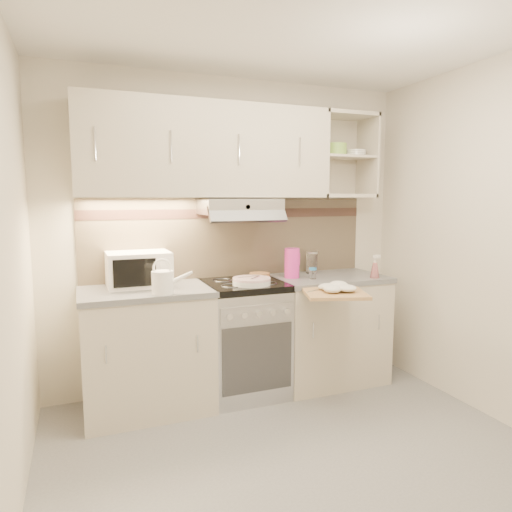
{
  "coord_description": "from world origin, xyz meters",
  "views": [
    {
      "loc": [
        -1.18,
        -2.18,
        1.54
      ],
      "look_at": [
        0.04,
        0.95,
        1.12
      ],
      "focal_mm": 32.0,
      "sensor_mm": 36.0,
      "label": 1
    }
  ],
  "objects_px": {
    "microwave": "(139,269)",
    "cutting_board": "(335,293)",
    "watering_can": "(164,281)",
    "spray_bottle": "(375,268)",
    "pink_pitcher": "(292,263)",
    "electric_range": "(244,338)",
    "glass_jar": "(312,262)",
    "plate_stack": "(252,281)"
  },
  "relations": [
    {
      "from": "microwave",
      "to": "cutting_board",
      "type": "relative_size",
      "value": 1.07
    },
    {
      "from": "watering_can",
      "to": "cutting_board",
      "type": "xyz_separation_m",
      "value": [
        1.16,
        -0.3,
        -0.11
      ]
    },
    {
      "from": "spray_bottle",
      "to": "cutting_board",
      "type": "xyz_separation_m",
      "value": [
        -0.55,
        -0.3,
        -0.11
      ]
    },
    {
      "from": "pink_pitcher",
      "to": "cutting_board",
      "type": "bearing_deg",
      "value": -91.68
    },
    {
      "from": "electric_range",
      "to": "microwave",
      "type": "height_order",
      "value": "microwave"
    },
    {
      "from": "glass_jar",
      "to": "cutting_board",
      "type": "relative_size",
      "value": 0.45
    },
    {
      "from": "pink_pitcher",
      "to": "glass_jar",
      "type": "xyz_separation_m",
      "value": [
        0.26,
        0.14,
        -0.03
      ]
    },
    {
      "from": "plate_stack",
      "to": "spray_bottle",
      "type": "height_order",
      "value": "spray_bottle"
    },
    {
      "from": "microwave",
      "to": "glass_jar",
      "type": "height_order",
      "value": "microwave"
    },
    {
      "from": "microwave",
      "to": "spray_bottle",
      "type": "xyz_separation_m",
      "value": [
        1.83,
        -0.33,
        -0.05
      ]
    },
    {
      "from": "electric_range",
      "to": "pink_pitcher",
      "type": "distance_m",
      "value": 0.72
    },
    {
      "from": "watering_can",
      "to": "cutting_board",
      "type": "distance_m",
      "value": 1.2
    },
    {
      "from": "plate_stack",
      "to": "glass_jar",
      "type": "height_order",
      "value": "glass_jar"
    },
    {
      "from": "electric_range",
      "to": "spray_bottle",
      "type": "distance_m",
      "value": 1.2
    },
    {
      "from": "watering_can",
      "to": "spray_bottle",
      "type": "bearing_deg",
      "value": 8.46
    },
    {
      "from": "watering_can",
      "to": "pink_pitcher",
      "type": "distance_m",
      "value": 1.11
    },
    {
      "from": "microwave",
      "to": "plate_stack",
      "type": "xyz_separation_m",
      "value": [
        0.79,
        -0.25,
        -0.1
      ]
    },
    {
      "from": "microwave",
      "to": "pink_pitcher",
      "type": "height_order",
      "value": "microwave"
    },
    {
      "from": "microwave",
      "to": "watering_can",
      "type": "bearing_deg",
      "value": -70.75
    },
    {
      "from": "spray_bottle",
      "to": "pink_pitcher",
      "type": "bearing_deg",
      "value": 150.13
    },
    {
      "from": "microwave",
      "to": "cutting_board",
      "type": "distance_m",
      "value": 1.44
    },
    {
      "from": "glass_jar",
      "to": "cutting_board",
      "type": "distance_m",
      "value": 0.73
    },
    {
      "from": "cutting_board",
      "to": "pink_pitcher",
      "type": "bearing_deg",
      "value": 115.65
    },
    {
      "from": "microwave",
      "to": "plate_stack",
      "type": "bearing_deg",
      "value": -18.41
    },
    {
      "from": "microwave",
      "to": "spray_bottle",
      "type": "relative_size",
      "value": 2.25
    },
    {
      "from": "glass_jar",
      "to": "spray_bottle",
      "type": "xyz_separation_m",
      "value": [
        0.37,
        -0.39,
        -0.02
      ]
    },
    {
      "from": "glass_jar",
      "to": "pink_pitcher",
      "type": "bearing_deg",
      "value": -151.68
    },
    {
      "from": "watering_can",
      "to": "spray_bottle",
      "type": "distance_m",
      "value": 1.71
    },
    {
      "from": "electric_range",
      "to": "cutting_board",
      "type": "xyz_separation_m",
      "value": [
        0.5,
        -0.52,
        0.42
      ]
    },
    {
      "from": "microwave",
      "to": "pink_pitcher",
      "type": "relative_size",
      "value": 1.87
    },
    {
      "from": "glass_jar",
      "to": "spray_bottle",
      "type": "relative_size",
      "value": 0.94
    },
    {
      "from": "plate_stack",
      "to": "spray_bottle",
      "type": "xyz_separation_m",
      "value": [
        1.04,
        -0.08,
        0.05
      ]
    },
    {
      "from": "electric_range",
      "to": "microwave",
      "type": "relative_size",
      "value": 1.98
    },
    {
      "from": "electric_range",
      "to": "watering_can",
      "type": "relative_size",
      "value": 3.17
    },
    {
      "from": "cutting_board",
      "to": "spray_bottle",
      "type": "bearing_deg",
      "value": 46.83
    },
    {
      "from": "electric_range",
      "to": "plate_stack",
      "type": "xyz_separation_m",
      "value": [
        0.01,
        -0.13,
        0.48
      ]
    },
    {
      "from": "plate_stack",
      "to": "cutting_board",
      "type": "xyz_separation_m",
      "value": [
        0.49,
        -0.39,
        -0.06
      ]
    },
    {
      "from": "plate_stack",
      "to": "glass_jar",
      "type": "distance_m",
      "value": 0.74
    },
    {
      "from": "watering_can",
      "to": "plate_stack",
      "type": "height_order",
      "value": "watering_can"
    },
    {
      "from": "cutting_board",
      "to": "electric_range",
      "type": "bearing_deg",
      "value": 152.25
    },
    {
      "from": "watering_can",
      "to": "cutting_board",
      "type": "bearing_deg",
      "value": -6.12
    },
    {
      "from": "electric_range",
      "to": "pink_pitcher",
      "type": "bearing_deg",
      "value": 4.48
    }
  ]
}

